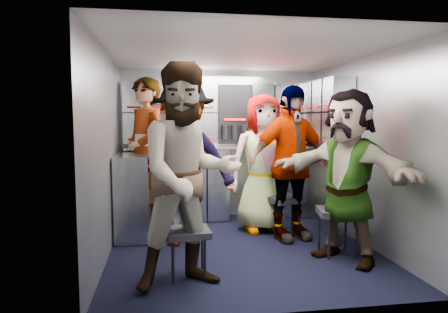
{
  "coord_description": "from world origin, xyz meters",
  "views": [
    {
      "loc": [
        -0.84,
        -4.18,
        1.41
      ],
      "look_at": [
        -0.14,
        0.35,
        0.97
      ],
      "focal_mm": 32.0,
      "sensor_mm": 36.0,
      "label": 1
    }
  ],
  "objects": [
    {
      "name": "floor",
      "position": [
        0.0,
        0.0,
        0.0
      ],
      "size": [
        3.0,
        3.0,
        0.0
      ],
      "primitive_type": "plane",
      "color": "black",
      "rests_on": "ground"
    },
    {
      "name": "wall_back",
      "position": [
        0.0,
        1.5,
        1.05
      ],
      "size": [
        2.8,
        0.04,
        2.1
      ],
      "primitive_type": "cube",
      "color": "#959CA3",
      "rests_on": "ground"
    },
    {
      "name": "wall_left",
      "position": [
        -1.4,
        0.0,
        1.05
      ],
      "size": [
        0.04,
        3.0,
        2.1
      ],
      "primitive_type": "cube",
      "color": "#959CA3",
      "rests_on": "ground"
    },
    {
      "name": "wall_right",
      "position": [
        1.4,
        0.0,
        1.05
      ],
      "size": [
        0.04,
        3.0,
        2.1
      ],
      "primitive_type": "cube",
      "color": "#959CA3",
      "rests_on": "ground"
    },
    {
      "name": "ceiling",
      "position": [
        0.0,
        0.0,
        2.1
      ],
      "size": [
        2.8,
        3.0,
        0.02
      ],
      "primitive_type": "cube",
      "color": "silver",
      "rests_on": "wall_back"
    },
    {
      "name": "cart_bank_back",
      "position": [
        0.0,
        1.29,
        0.49
      ],
      "size": [
        2.68,
        0.38,
        0.99
      ],
      "primitive_type": "cube",
      "color": "gray",
      "rests_on": "ground"
    },
    {
      "name": "cart_bank_left",
      "position": [
        -1.19,
        0.56,
        0.49
      ],
      "size": [
        0.38,
        0.76,
        0.99
      ],
      "primitive_type": "cube",
      "color": "gray",
      "rests_on": "ground"
    },
    {
      "name": "counter",
      "position": [
        0.0,
        1.29,
        1.01
      ],
      "size": [
        2.68,
        0.42,
        0.03
      ],
      "primitive_type": "cube",
      "color": "silver",
      "rests_on": "cart_bank_back"
    },
    {
      "name": "locker_bank_back",
      "position": [
        0.0,
        1.35,
        1.49
      ],
      "size": [
        2.68,
        0.28,
        0.82
      ],
      "primitive_type": "cube",
      "color": "gray",
      "rests_on": "wall_back"
    },
    {
      "name": "locker_bank_right",
      "position": [
        1.25,
        0.7,
        1.49
      ],
      "size": [
        0.28,
        1.0,
        0.82
      ],
      "primitive_type": "cube",
      "color": "gray",
      "rests_on": "wall_right"
    },
    {
      "name": "right_cabinet",
      "position": [
        1.25,
        0.6,
        0.5
      ],
      "size": [
        0.28,
        1.2,
        1.0
      ],
      "primitive_type": "cube",
      "color": "gray",
      "rests_on": "ground"
    },
    {
      "name": "coffee_niche",
      "position": [
        0.18,
        1.41,
        1.47
      ],
      "size": [
        0.46,
        0.16,
        0.84
      ],
      "primitive_type": null,
      "color": "black",
      "rests_on": "wall_back"
    },
    {
      "name": "red_latch_strip",
      "position": [
        0.0,
        1.09,
        0.88
      ],
      "size": [
        2.6,
        0.02,
        0.03
      ],
      "primitive_type": "cube",
      "color": "#9B050E",
      "rests_on": "cart_bank_back"
    },
    {
      "name": "jump_seat_near_left",
      "position": [
        -0.62,
        -0.73,
        0.39
      ],
      "size": [
        0.39,
        0.37,
        0.44
      ],
      "rotation": [
        0.0,
        0.0,
        0.06
      ],
      "color": "black",
      "rests_on": "ground"
    },
    {
      "name": "jump_seat_mid_left",
      "position": [
        -0.61,
        0.4,
        0.41
      ],
      "size": [
        0.46,
        0.44,
        0.47
      ],
      "rotation": [
        0.0,
        0.0,
        -0.19
      ],
      "color": "black",
      "rests_on": "ground"
    },
    {
      "name": "jump_seat_center",
      "position": [
        0.4,
        0.83,
        0.37
      ],
      "size": [
        0.42,
        0.41,
        0.42
      ],
      "rotation": [
        0.0,
        0.0,
        -0.24
      ],
      "color": "black",
      "rests_on": "ground"
    },
    {
      "name": "jump_seat_mid_right",
      "position": [
        0.62,
        0.42,
        0.41
      ],
      "size": [
        0.49,
        0.47,
        0.47
      ],
      "rotation": [
        0.0,
        0.0,
        0.3
      ],
      "color": "black",
      "rests_on": "ground"
    },
    {
      "name": "jump_seat_near_right",
      "position": [
        0.95,
        -0.36,
        0.43
      ],
      "size": [
        0.47,
        0.46,
        0.48
      ],
      "rotation": [
        0.0,
        0.0,
        -0.2
      ],
      "color": "black",
      "rests_on": "ground"
    },
    {
      "name": "attendant_standing",
      "position": [
        -1.05,
        0.95,
        0.97
      ],
      "size": [
        0.78,
        0.84,
        1.93
      ],
      "primitive_type": "imported",
      "rotation": [
        0.0,
        0.0,
        -0.97
      ],
      "color": "black",
      "rests_on": "ground"
    },
    {
      "name": "attendant_arc_a",
      "position": [
        -0.62,
        -0.91,
        0.94
      ],
      "size": [
        1.05,
        0.91,
        1.87
      ],
      "primitive_type": "imported",
      "rotation": [
        0.0,
        0.0,
        0.24
      ],
      "color": "black",
      "rests_on": "ground"
    },
    {
      "name": "attendant_arc_b",
      "position": [
        -0.61,
        0.22,
        0.92
      ],
      "size": [
        1.32,
        0.95,
        1.83
      ],
      "primitive_type": "imported",
      "rotation": [
        0.0,
        0.0,
        -0.25
      ],
      "color": "black",
      "rests_on": "ground"
    },
    {
      "name": "attendant_arc_c",
      "position": [
        0.4,
        0.65,
        0.86
      ],
      "size": [
        0.87,
        0.6,
        1.71
      ],
      "primitive_type": "imported",
      "rotation": [
        0.0,
        0.0,
        0.07
      ],
      "color": "black",
      "rests_on": "ground"
    },
    {
      "name": "attendant_arc_d",
      "position": [
        0.62,
        0.24,
        0.9
      ],
      "size": [
        1.13,
        0.7,
        1.79
      ],
      "primitive_type": "imported",
      "rotation": [
        0.0,
        0.0,
        0.27
      ],
      "color": "black",
      "rests_on": "ground"
    },
    {
      "name": "attendant_arc_e",
      "position": [
        0.95,
        -0.54,
        0.85
      ],
      "size": [
        1.29,
        1.6,
        1.7
      ],
      "primitive_type": "imported",
      "rotation": [
        0.0,
        0.0,
        -0.99
      ],
      "color": "black",
      "rests_on": "ground"
    },
    {
      "name": "bottle_left",
      "position": [
        -0.61,
        1.24,
        1.15
      ],
      "size": [
        0.07,
        0.07,
        0.23
      ],
      "primitive_type": "cylinder",
      "color": "white",
      "rests_on": "counter"
    },
    {
      "name": "bottle_mid",
      "position": [
        -0.56,
        1.24,
        1.17
      ],
      "size": [
        0.06,
        0.06,
        0.27
      ],
      "primitive_type": "cylinder",
      "color": "white",
      "rests_on": "counter"
    },
    {
      "name": "bottle_right",
      "position": [
        0.98,
        1.24,
        1.16
      ],
      "size": [
        0.06,
        0.06,
        0.25
      ],
      "primitive_type": "cylinder",
      "color": "white",
      "rests_on": "counter"
    },
    {
      "name": "cup_left",
      "position": [
        -1.25,
        1.23,
        1.08
      ],
      "size": [
        0.08,
        0.08,
        0.11
      ],
      "primitive_type": "cylinder",
      "color": "tan",
      "rests_on": "counter"
    },
    {
      "name": "cup_right",
      "position": [
        0.64,
        1.23,
        1.07
      ],
      "size": [
        0.08,
        0.08,
        0.09
      ],
      "primitive_type": "cylinder",
      "color": "tan",
      "rests_on": "counter"
    }
  ]
}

